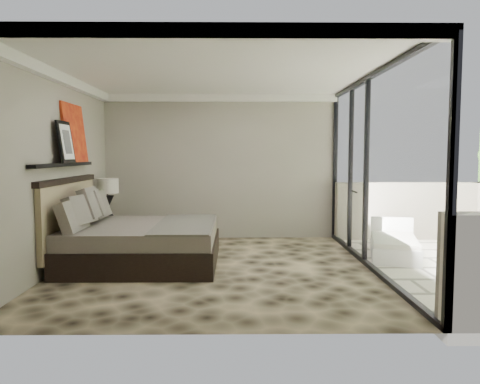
{
  "coord_description": "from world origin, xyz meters",
  "views": [
    {
      "loc": [
        0.28,
        -6.67,
        1.65
      ],
      "look_at": [
        0.36,
        0.4,
        1.08
      ],
      "focal_mm": 35.0,
      "sensor_mm": 36.0,
      "label": 1
    }
  ],
  "objects_px": {
    "ottoman": "(468,240)",
    "lounger": "(394,246)",
    "table_lamp": "(108,193)",
    "nightstand": "(111,231)",
    "bed": "(136,240)"
  },
  "relations": [
    {
      "from": "ottoman",
      "to": "lounger",
      "type": "xyz_separation_m",
      "value": [
        -1.25,
        -0.07,
        -0.08
      ]
    },
    {
      "from": "ottoman",
      "to": "lounger",
      "type": "relative_size",
      "value": 0.33
    },
    {
      "from": "table_lamp",
      "to": "lounger",
      "type": "relative_size",
      "value": 0.45
    },
    {
      "from": "lounger",
      "to": "ottoman",
      "type": "bearing_deg",
      "value": 18.2
    },
    {
      "from": "table_lamp",
      "to": "ottoman",
      "type": "xyz_separation_m",
      "value": [
        6.09,
        -0.81,
        -0.71
      ]
    },
    {
      "from": "table_lamp",
      "to": "lounger",
      "type": "height_order",
      "value": "table_lamp"
    },
    {
      "from": "nightstand",
      "to": "ottoman",
      "type": "bearing_deg",
      "value": -28.87
    },
    {
      "from": "table_lamp",
      "to": "ottoman",
      "type": "height_order",
      "value": "table_lamp"
    },
    {
      "from": "nightstand",
      "to": "lounger",
      "type": "distance_m",
      "value": 4.86
    },
    {
      "from": "bed",
      "to": "lounger",
      "type": "xyz_separation_m",
      "value": [
        4.06,
        0.49,
        -0.19
      ]
    },
    {
      "from": "table_lamp",
      "to": "bed",
      "type": "bearing_deg",
      "value": -60.09
    },
    {
      "from": "bed",
      "to": "nightstand",
      "type": "relative_size",
      "value": 4.0
    },
    {
      "from": "ottoman",
      "to": "lounger",
      "type": "bearing_deg",
      "value": -176.8
    },
    {
      "from": "ottoman",
      "to": "nightstand",
      "type": "bearing_deg",
      "value": 172.64
    },
    {
      "from": "bed",
      "to": "ottoman",
      "type": "height_order",
      "value": "bed"
    }
  ]
}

